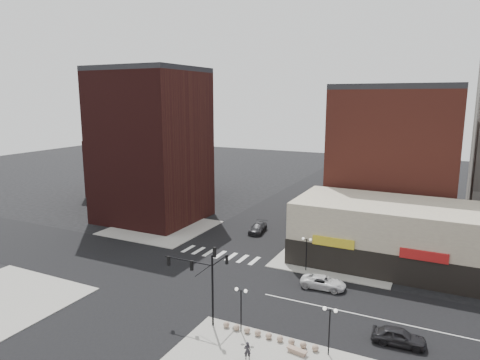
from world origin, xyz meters
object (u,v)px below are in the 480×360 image
at_px(street_lamp_ne, 307,246).
at_px(white_suv, 323,282).
at_px(traffic_signal, 205,273).
at_px(street_lamp_se_b, 330,319).
at_px(dark_sedan_north, 258,228).
at_px(dark_sedan_east, 399,336).
at_px(street_lamp_se_a, 241,299).
at_px(stone_bench, 297,351).
at_px(pedestrian, 247,351).

xyz_separation_m(street_lamp_ne, white_suv, (3.18, -3.72, -2.60)).
relative_size(traffic_signal, street_lamp_ne, 1.87).
distance_m(street_lamp_se_b, dark_sedan_north, 33.08).
relative_size(street_lamp_ne, white_suv, 0.84).
distance_m(street_lamp_se_b, dark_sedan_east, 7.04).
height_order(street_lamp_se_b, dark_sedan_north, street_lamp_se_b).
xyz_separation_m(dark_sedan_east, dark_sedan_north, (-23.43, 23.06, -0.03)).
xyz_separation_m(white_suv, dark_sedan_north, (-14.62, 15.06, 0.04)).
relative_size(traffic_signal, street_lamp_se_a, 1.87).
xyz_separation_m(street_lamp_se_b, stone_bench, (-2.36, -1.00, -2.96)).
distance_m(white_suv, pedestrian, 15.93).
bearing_deg(traffic_signal, street_lamp_se_b, -0.82).
xyz_separation_m(dark_sedan_north, stone_bench, (16.09, -28.34, -0.40)).
bearing_deg(street_lamp_se_a, white_suv, 71.22).
relative_size(street_lamp_se_b, white_suv, 0.84).
bearing_deg(white_suv, stone_bench, -177.29).
xyz_separation_m(dark_sedan_east, pedestrian, (-10.68, -7.82, 0.12)).
relative_size(white_suv, dark_sedan_north, 0.98).
distance_m(dark_sedan_north, stone_bench, 32.59).
relative_size(dark_sedan_east, stone_bench, 2.52).
bearing_deg(dark_sedan_east, street_lamp_se_b, 127.24).
bearing_deg(dark_sedan_north, stone_bench, -68.32).
height_order(traffic_signal, street_lamp_se_b, traffic_signal).
bearing_deg(street_lamp_se_a, dark_sedan_east, 18.24).
bearing_deg(street_lamp_ne, white_suv, -49.49).
height_order(pedestrian, stone_bench, pedestrian).
bearing_deg(street_lamp_ne, stone_bench, -74.73).
relative_size(street_lamp_se_a, white_suv, 0.84).
bearing_deg(street_lamp_se_a, stone_bench, -10.05).
relative_size(street_lamp_se_a, dark_sedan_north, 0.82).
distance_m(dark_sedan_east, stone_bench, 9.05).
bearing_deg(pedestrian, traffic_signal, -62.26).
height_order(street_lamp_ne, stone_bench, street_lamp_ne).
distance_m(traffic_signal, street_lamp_ne, 16.62).
distance_m(street_lamp_se_a, street_lamp_ne, 16.03).
height_order(street_lamp_se_a, stone_bench, street_lamp_se_a).
bearing_deg(pedestrian, street_lamp_ne, -117.00).
bearing_deg(street_lamp_se_a, street_lamp_ne, 86.42).
distance_m(traffic_signal, dark_sedan_east, 17.75).
distance_m(pedestrian, stone_bench, 4.23).
xyz_separation_m(traffic_signal, street_lamp_se_a, (3.76, -0.17, -1.67)).
relative_size(dark_sedan_north, stone_bench, 2.84).
height_order(street_lamp_ne, dark_sedan_east, street_lamp_ne).
height_order(white_suv, dark_sedan_north, dark_sedan_north).
relative_size(white_suv, pedestrian, 3.23).
height_order(street_lamp_se_b, pedestrian, street_lamp_se_b).
bearing_deg(street_lamp_se_b, traffic_signal, 179.18).
height_order(street_lamp_se_a, dark_sedan_east, street_lamp_se_a).
relative_size(traffic_signal, white_suv, 1.57).
distance_m(white_suv, dark_sedan_east, 11.90).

